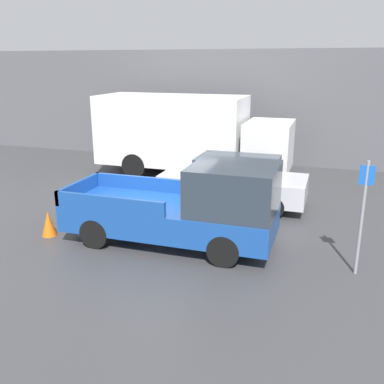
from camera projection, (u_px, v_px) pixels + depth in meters
name	position (u px, v px, depth m)	size (l,w,h in m)	color
ground_plane	(164.00, 228.00, 11.86)	(60.00, 60.00, 0.00)	#3D3D3F
building_wall	(236.00, 107.00, 19.09)	(28.00, 0.15, 4.94)	#56565B
pickup_truck	(189.00, 207.00, 10.49)	(5.24, 2.03, 2.12)	#194799
car	(234.00, 181.00, 13.56)	(4.54, 1.87, 1.56)	silver
delivery_truck	(187.00, 133.00, 17.01)	(7.62, 2.59, 3.14)	white
parking_sign	(362.00, 212.00, 8.88)	(0.30, 0.07, 2.51)	gray
traffic_cone	(49.00, 223.00, 11.24)	(0.39, 0.39, 0.67)	orange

